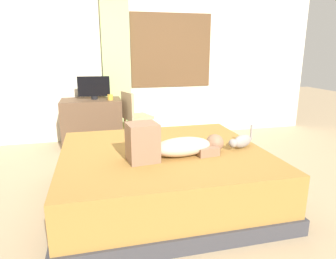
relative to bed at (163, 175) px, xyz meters
The scene contains 10 objects.
ground_plane 0.28m from the bed, 49.91° to the left, with size 16.00×16.00×0.00m, color tan.
back_wall_with_window 2.67m from the bed, 87.93° to the left, with size 6.40×0.14×2.90m.
bed is the anchor object (origin of this frame).
person_lying 0.43m from the bed, 78.81° to the right, with size 0.94×0.36×0.34m.
cat 0.85m from the bed, ahead, with size 0.33×0.22×0.21m.
desk 2.11m from the bed, 108.98° to the left, with size 0.90×0.56×0.74m.
tv_monitor 2.19m from the bed, 107.43° to the left, with size 0.48×0.10×0.35m.
cup 1.96m from the bed, 101.99° to the left, with size 0.08×0.08×0.09m, color gold.
chair_by_desk 1.83m from the bed, 91.62° to the left, with size 0.48×0.48×0.86m.
curtain_left 2.46m from the bed, 96.20° to the left, with size 0.44×0.06×2.35m, color #ADCC75.
Camera 1 is at (-0.69, -2.80, 1.47)m, focal length 31.95 mm.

